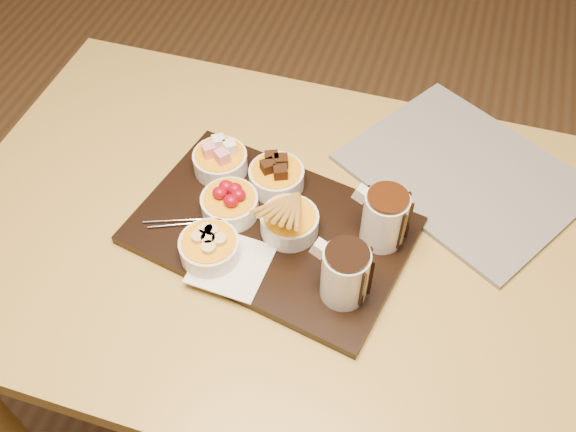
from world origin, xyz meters
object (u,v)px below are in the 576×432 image
(bowl_strawberries, at_px, (230,205))
(pitcher_dark_chocolate, at_px, (345,274))
(pitcher_milk_chocolate, at_px, (384,219))
(dining_table, at_px, (285,263))
(newspaper, at_px, (464,173))
(serving_board, at_px, (272,230))

(bowl_strawberries, bearing_deg, pitcher_dark_chocolate, -23.92)
(pitcher_dark_chocolate, distance_m, pitcher_milk_chocolate, 0.13)
(dining_table, relative_size, pitcher_milk_chocolate, 11.82)
(pitcher_dark_chocolate, height_order, newspaper, pitcher_dark_chocolate)
(serving_board, xyz_separation_m, bowl_strawberries, (-0.08, 0.01, 0.03))
(pitcher_dark_chocolate, distance_m, newspaper, 0.37)
(bowl_strawberries, xyz_separation_m, pitcher_milk_chocolate, (0.26, 0.02, 0.03))
(bowl_strawberries, relative_size, pitcher_milk_chocolate, 0.99)
(serving_board, bearing_deg, dining_table, 45.11)
(serving_board, distance_m, bowl_strawberries, 0.08)
(pitcher_milk_chocolate, bearing_deg, dining_table, -161.38)
(dining_table, height_order, serving_board, serving_board)
(pitcher_dark_chocolate, bearing_deg, pitcher_milk_chocolate, 85.60)
(dining_table, relative_size, newspaper, 3.00)
(bowl_strawberries, height_order, pitcher_milk_chocolate, pitcher_milk_chocolate)
(dining_table, height_order, bowl_strawberries, bowl_strawberries)
(dining_table, bearing_deg, bowl_strawberries, -178.66)
(dining_table, distance_m, newspaper, 0.38)
(dining_table, relative_size, pitcher_dark_chocolate, 11.82)
(dining_table, bearing_deg, pitcher_milk_chocolate, 7.36)
(serving_board, height_order, bowl_strawberries, bowl_strawberries)
(dining_table, distance_m, pitcher_dark_chocolate, 0.24)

